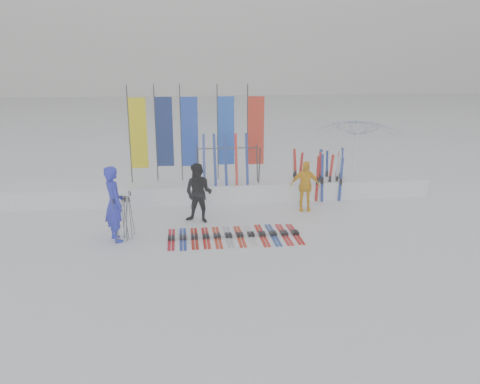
{
  "coord_description": "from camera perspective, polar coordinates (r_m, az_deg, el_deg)",
  "views": [
    {
      "loc": [
        -1.37,
        -10.79,
        4.4
      ],
      "look_at": [
        0.2,
        1.6,
        1.0
      ],
      "focal_mm": 35.0,
      "sensor_mm": 36.0,
      "label": 1
    }
  ],
  "objects": [
    {
      "name": "person_black",
      "position": [
        13.41,
        -5.07,
        -0.14
      ],
      "size": [
        1.03,
        0.93,
        1.72
      ],
      "primitive_type": "imported",
      "rotation": [
        0.0,
        0.0,
        -0.41
      ],
      "color": "black",
      "rests_on": "ground"
    },
    {
      "name": "person_yellow",
      "position": [
        14.6,
        7.92,
        0.74
      ],
      "size": [
        0.96,
        0.51,
        1.57
      ],
      "primitive_type": "imported",
      "rotation": [
        0.0,
        0.0,
        -0.14
      ],
      "color": "yellow",
      "rests_on": "ground"
    },
    {
      "name": "ski_rack",
      "position": [
        15.36,
        -1.44,
        3.9
      ],
      "size": [
        2.04,
        0.8,
        1.23
      ],
      "color": "#383A3F",
      "rests_on": "ground"
    },
    {
      "name": "tent_canopy",
      "position": [
        17.13,
        13.97,
        4.41
      ],
      "size": [
        3.1,
        3.15,
        2.63
      ],
      "primitive_type": "imported",
      "rotation": [
        0.0,
        0.0,
        0.08
      ],
      "color": "white",
      "rests_on": "ground"
    },
    {
      "name": "ground",
      "position": [
        11.73,
        0.01,
        -6.8
      ],
      "size": [
        120.0,
        120.0,
        0.0
      ],
      "primitive_type": "plane",
      "color": "white",
      "rests_on": "ground"
    },
    {
      "name": "snow_bank",
      "position": [
        15.98,
        -2.07,
        0.36
      ],
      "size": [
        14.0,
        1.6,
        0.6
      ],
      "primitive_type": "cube",
      "color": "white",
      "rests_on": "ground"
    },
    {
      "name": "person_blue",
      "position": [
        12.32,
        -15.1,
        -1.41
      ],
      "size": [
        0.73,
        0.85,
        1.96
      ],
      "primitive_type": "imported",
      "rotation": [
        0.0,
        0.0,
        2.01
      ],
      "color": "#212AC3",
      "rests_on": "ground"
    },
    {
      "name": "pole_cluster",
      "position": [
        12.47,
        -13.99,
        -3.02
      ],
      "size": [
        0.53,
        0.7,
        1.23
      ],
      "color": "#595B60",
      "rests_on": "ground"
    },
    {
      "name": "ski_row",
      "position": [
        12.43,
        -0.66,
        -5.33
      ],
      "size": [
        3.47,
        1.69,
        0.07
      ],
      "color": "red",
      "rests_on": "ground"
    },
    {
      "name": "upright_skis",
      "position": [
        16.21,
        10.06,
        2.09
      ],
      "size": [
        1.65,
        1.15,
        1.68
      ],
      "color": "navy",
      "rests_on": "ground"
    },
    {
      "name": "feather_flags",
      "position": [
        15.75,
        -5.57,
        7.29
      ],
      "size": [
        4.48,
        0.25,
        3.2
      ],
      "color": "#383A3F",
      "rests_on": "ground"
    }
  ]
}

